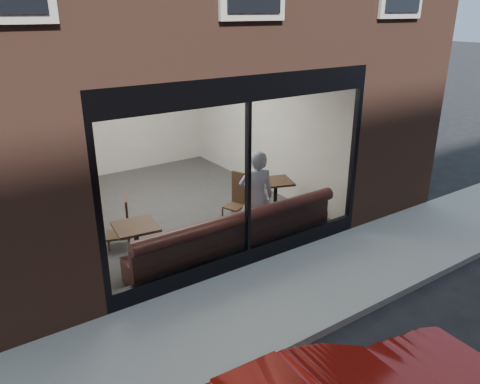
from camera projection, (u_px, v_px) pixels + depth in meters
ground at (333, 326)px, 6.49m from camera, size 120.00×120.00×0.00m
sidewalk_near at (286, 292)px, 7.26m from camera, size 40.00×2.00×0.01m
kerb_near at (336, 324)px, 6.43m from camera, size 40.00×0.10×0.12m
host_building_pier_right at (235, 99)px, 14.03m from camera, size 2.50×12.00×3.20m
host_building_backfill at (79, 97)px, 14.36m from camera, size 5.00×6.00×3.20m
cafe_floor at (170, 208)px, 10.32m from camera, size 6.00×6.00×0.00m
cafe_ceiling at (162, 59)px, 9.17m from camera, size 6.00×6.00×0.00m
cafe_wall_back at (115, 114)px, 12.05m from camera, size 5.00×0.00×5.00m
cafe_wall_left at (41, 158)px, 8.44m from camera, size 0.00×6.00×6.00m
cafe_wall_right at (261, 123)px, 11.06m from camera, size 0.00×6.00×6.00m
storefront_kick at (247, 256)px, 8.01m from camera, size 5.00×0.10×0.30m
storefront_header at (249, 88)px, 6.98m from camera, size 5.00×0.10×0.40m
storefront_mullion at (248, 180)px, 7.50m from camera, size 0.06×0.10×2.50m
storefront_glass at (249, 180)px, 7.48m from camera, size 4.80×0.00×4.80m
banquette at (234, 244)px, 8.29m from camera, size 4.00×0.55×0.45m
person at (256, 197)px, 8.58m from camera, size 0.76×0.65×1.77m
cafe_table_left at (136, 227)px, 7.75m from camera, size 0.77×0.77×0.04m
cafe_table_right at (276, 181)px, 9.79m from camera, size 0.83×0.83×0.04m
cafe_chair_left at (118, 235)px, 8.59m from camera, size 0.55×0.55×0.04m
cafe_chair_right at (234, 207)px, 9.81m from camera, size 0.48×0.48×0.04m
wall_poster at (53, 172)px, 8.04m from camera, size 0.02×0.56×0.75m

